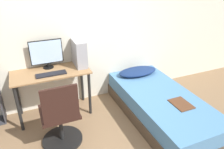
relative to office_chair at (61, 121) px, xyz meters
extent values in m
cube|color=silver|center=(0.38, 1.01, 0.88)|extent=(8.00, 0.05, 2.50)
cube|color=#997047|center=(0.03, 0.72, 0.37)|extent=(1.14, 0.53, 0.02)
cylinder|color=black|center=(-0.49, 0.50, -0.01)|extent=(0.04, 0.04, 0.73)
cylinder|color=black|center=(0.55, 0.50, -0.01)|extent=(0.04, 0.04, 0.73)
cylinder|color=black|center=(-0.49, 0.93, -0.01)|extent=(0.04, 0.04, 0.73)
cylinder|color=black|center=(0.55, 0.93, -0.01)|extent=(0.04, 0.04, 0.73)
cylinder|color=black|center=(0.00, 0.06, -0.36)|extent=(0.54, 0.54, 0.03)
cylinder|color=black|center=(0.00, 0.06, -0.13)|extent=(0.05, 0.05, 0.43)
cube|color=black|center=(0.00, 0.06, 0.10)|extent=(0.47, 0.47, 0.04)
cube|color=black|center=(0.00, -0.16, 0.35)|extent=(0.43, 0.04, 0.46)
cube|color=#4C3D2D|center=(1.52, -0.03, -0.28)|extent=(0.94, 2.03, 0.19)
cube|color=teal|center=(1.52, -0.03, -0.07)|extent=(0.91, 1.99, 0.23)
ellipsoid|color=navy|center=(1.52, 0.72, 0.10)|extent=(0.71, 0.36, 0.11)
cube|color=#56331E|center=(1.62, -0.35, 0.05)|extent=(0.24, 0.32, 0.01)
cylinder|color=black|center=(0.02, 0.88, 0.39)|extent=(0.16, 0.16, 0.01)
cylinder|color=black|center=(0.02, 0.88, 0.43)|extent=(0.04, 0.04, 0.07)
cube|color=black|center=(0.02, 0.89, 0.64)|extent=(0.48, 0.01, 0.37)
cube|color=#B2D1EF|center=(0.02, 0.88, 0.64)|extent=(0.46, 0.01, 0.35)
cube|color=black|center=(0.02, 0.61, 0.39)|extent=(0.43, 0.13, 0.02)
cube|color=#99999E|center=(0.50, 0.78, 0.58)|extent=(0.16, 0.36, 0.41)
camera|label=1|loc=(-0.27, -2.32, 1.78)|focal=35.00mm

